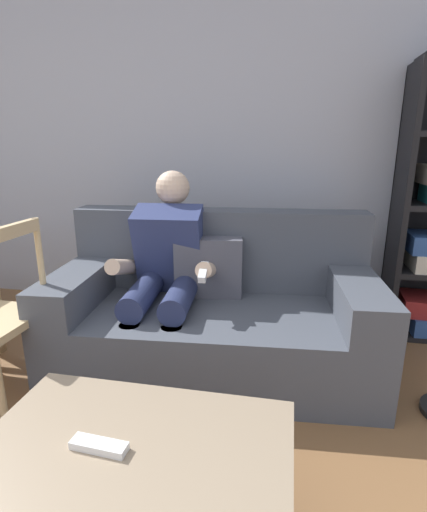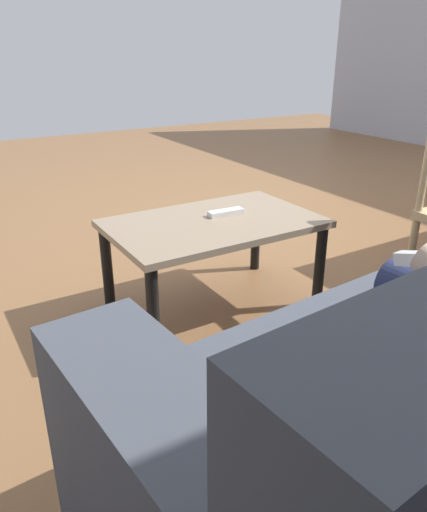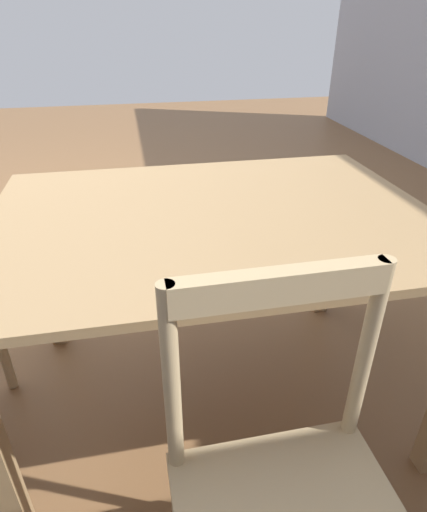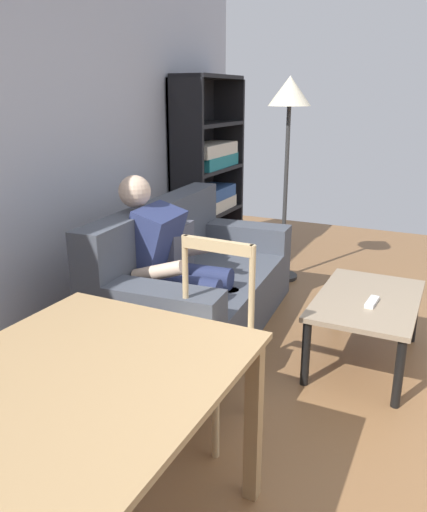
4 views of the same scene
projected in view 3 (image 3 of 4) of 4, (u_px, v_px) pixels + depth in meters
ground_plane at (24, 238)px, 2.75m from camera, size 8.89×8.89×0.00m
dining_table at (214, 245)px, 1.33m from camera, size 1.31×0.95×0.75m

